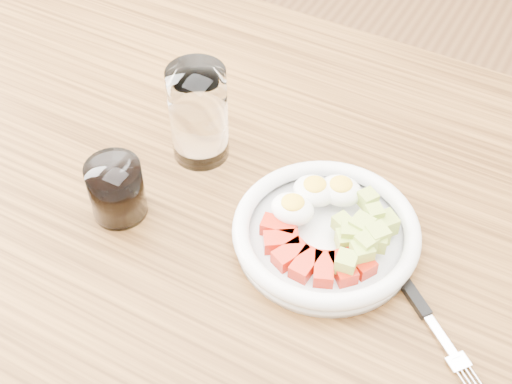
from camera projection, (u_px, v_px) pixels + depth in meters
dining_table at (259, 261)px, 1.01m from camera, size 1.50×0.90×0.77m
bowl at (326, 230)px, 0.89m from camera, size 0.24×0.24×0.06m
fork at (417, 301)px, 0.84m from camera, size 0.18×0.15×0.01m
water_glass at (199, 114)px, 0.97m from camera, size 0.08×0.08×0.14m
coffee_glass at (116, 190)px, 0.91m from camera, size 0.07×0.07×0.08m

